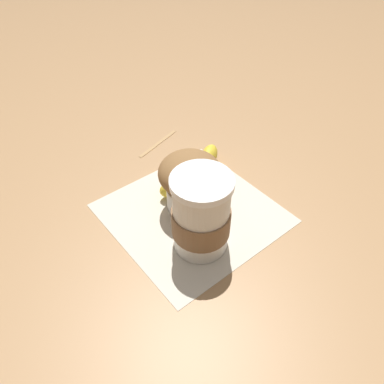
# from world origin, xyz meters

# --- Properties ---
(ground_plane) EXTENTS (3.00, 3.00, 0.00)m
(ground_plane) POSITION_xyz_m (0.00, 0.00, 0.00)
(ground_plane) COLOR #A87C51
(paper_napkin) EXTENTS (0.29, 0.29, 0.00)m
(paper_napkin) POSITION_xyz_m (0.00, 0.00, 0.00)
(paper_napkin) COLOR beige
(paper_napkin) RESTS_ON ground_plane
(coffee_cup) EXTENTS (0.09, 0.09, 0.13)m
(coffee_cup) POSITION_xyz_m (-0.05, 0.04, 0.06)
(coffee_cup) COLOR silver
(coffee_cup) RESTS_ON paper_napkin
(muffin) EXTENTS (0.10, 0.10, 0.10)m
(muffin) POSITION_xyz_m (0.01, -0.01, 0.06)
(muffin) COLOR white
(muffin) RESTS_ON paper_napkin
(banana) EXTENTS (0.06, 0.17, 0.03)m
(banana) POSITION_xyz_m (0.05, -0.07, 0.02)
(banana) COLOR yellow
(banana) RESTS_ON paper_napkin
(wooden_stirrer) EXTENTS (0.01, 0.11, 0.00)m
(wooden_stirrer) POSITION_xyz_m (0.18, -0.11, 0.00)
(wooden_stirrer) COLOR tan
(wooden_stirrer) RESTS_ON ground_plane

